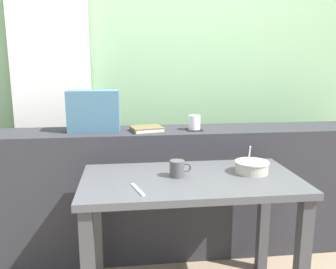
% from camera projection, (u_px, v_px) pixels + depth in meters
% --- Properties ---
extents(outdoor_backdrop, '(4.80, 0.08, 2.80)m').
position_uv_depth(outdoor_backdrop, '(167.00, 47.00, 2.73)').
color(outdoor_backdrop, '#8EBC89').
rests_on(outdoor_backdrop, ground).
extents(curtain_left_panel, '(0.56, 0.06, 2.50)m').
position_uv_depth(curtain_left_panel, '(51.00, 67.00, 2.56)').
color(curtain_left_panel, white).
rests_on(curtain_left_panel, ground).
extents(dark_console_ledge, '(2.80, 0.36, 0.86)m').
position_uv_depth(dark_console_ledge, '(176.00, 191.00, 2.39)').
color(dark_console_ledge, '#2D2D33').
rests_on(dark_console_ledge, ground).
extents(breakfast_table, '(1.11, 0.58, 0.71)m').
position_uv_depth(breakfast_table, '(190.00, 200.00, 1.82)').
color(breakfast_table, '#414145').
rests_on(breakfast_table, ground).
extents(coaster_square, '(0.10, 0.10, 0.00)m').
position_uv_depth(coaster_square, '(194.00, 130.00, 2.28)').
color(coaster_square, black).
rests_on(coaster_square, dark_console_ledge).
extents(juice_glass, '(0.08, 0.08, 0.09)m').
position_uv_depth(juice_glass, '(194.00, 123.00, 2.27)').
color(juice_glass, white).
rests_on(juice_glass, coaster_square).
extents(closed_book, '(0.22, 0.20, 0.03)m').
position_uv_depth(closed_book, '(147.00, 129.00, 2.24)').
color(closed_book, brown).
rests_on(closed_book, dark_console_ledge).
extents(throw_pillow, '(0.32, 0.15, 0.26)m').
position_uv_depth(throw_pillow, '(94.00, 111.00, 2.22)').
color(throw_pillow, '#426B84').
rests_on(throw_pillow, dark_console_ledge).
extents(soup_bowl, '(0.18, 0.18, 0.15)m').
position_uv_depth(soup_bowl, '(252.00, 167.00, 1.87)').
color(soup_bowl, '#BCB7A8').
rests_on(soup_bowl, breakfast_table).
extents(fork_utensil, '(0.06, 0.17, 0.01)m').
position_uv_depth(fork_utensil, '(138.00, 189.00, 1.62)').
color(fork_utensil, silver).
rests_on(fork_utensil, breakfast_table).
extents(ceramic_mug, '(0.11, 0.08, 0.08)m').
position_uv_depth(ceramic_mug, '(177.00, 169.00, 1.80)').
color(ceramic_mug, '#4C4C4C').
rests_on(ceramic_mug, breakfast_table).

